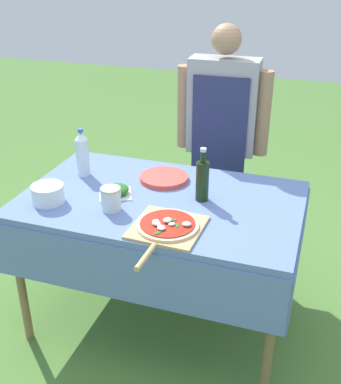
# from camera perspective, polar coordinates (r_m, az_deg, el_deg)

# --- Properties ---
(ground_plane) EXTENTS (12.00, 12.00, 0.00)m
(ground_plane) POSITION_cam_1_polar(r_m,az_deg,el_deg) (2.83, -1.01, -14.73)
(ground_plane) COLOR #517F38
(prep_table) EXTENTS (1.39, 0.87, 0.77)m
(prep_table) POSITION_cam_1_polar(r_m,az_deg,el_deg) (2.43, -1.14, -2.42)
(prep_table) COLOR #607AB7
(prep_table) RESTS_ON ground
(person_cook) EXTENTS (0.57, 0.20, 1.51)m
(person_cook) POSITION_cam_1_polar(r_m,az_deg,el_deg) (2.98, 6.11, 7.36)
(person_cook) COLOR #70604C
(person_cook) RESTS_ON ground
(pizza_on_peel) EXTENTS (0.31, 0.49, 0.05)m
(pizza_on_peel) POSITION_cam_1_polar(r_m,az_deg,el_deg) (2.12, -0.45, -4.15)
(pizza_on_peel) COLOR tan
(pizza_on_peel) RESTS_ON prep_table
(oil_bottle) EXTENTS (0.06, 0.06, 0.27)m
(oil_bottle) POSITION_cam_1_polar(r_m,az_deg,el_deg) (2.33, 3.80, 1.46)
(oil_bottle) COLOR black
(oil_bottle) RESTS_ON prep_table
(water_bottle) EXTENTS (0.07, 0.07, 0.26)m
(water_bottle) POSITION_cam_1_polar(r_m,az_deg,el_deg) (2.63, -10.40, 4.50)
(water_bottle) COLOR silver
(water_bottle) RESTS_ON prep_table
(herb_container) EXTENTS (0.21, 0.20, 0.05)m
(herb_container) POSITION_cam_1_polar(r_m,az_deg,el_deg) (2.42, -6.56, 0.21)
(herb_container) COLOR silver
(herb_container) RESTS_ON prep_table
(mixing_tub) EXTENTS (0.16, 0.16, 0.09)m
(mixing_tub) POSITION_cam_1_polar(r_m,az_deg,el_deg) (2.40, -14.33, -0.22)
(mixing_tub) COLOR silver
(mixing_tub) RESTS_ON prep_table
(plate_stack) EXTENTS (0.26, 0.26, 0.02)m
(plate_stack) POSITION_cam_1_polar(r_m,az_deg,el_deg) (2.57, -0.75, 1.67)
(plate_stack) COLOR #DB4C42
(plate_stack) RESTS_ON prep_table
(sauce_jar) EXTENTS (0.10, 0.10, 0.11)m
(sauce_jar) POSITION_cam_1_polar(r_m,az_deg,el_deg) (2.27, -7.06, -0.98)
(sauce_jar) COLOR silver
(sauce_jar) RESTS_ON prep_table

